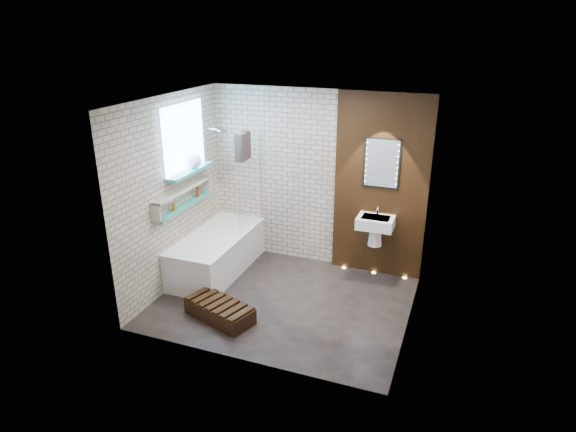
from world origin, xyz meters
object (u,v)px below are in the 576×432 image
at_px(washbasin, 375,226).
at_px(led_mirror, 382,163).
at_px(walnut_step, 220,311).
at_px(bath_screen, 250,182).
at_px(bathtub, 217,253).

xyz_separation_m(washbasin, led_mirror, (0.00, 0.16, 0.86)).
bearing_deg(walnut_step, led_mirror, 50.66).
bearing_deg(bath_screen, walnut_step, -80.11).
bearing_deg(walnut_step, bathtub, 119.41).
bearing_deg(walnut_step, bath_screen, 99.89).
relative_size(bathtub, led_mirror, 2.49).
relative_size(bathtub, walnut_step, 1.96).
bearing_deg(bath_screen, led_mirror, 10.66).
height_order(led_mirror, walnut_step, led_mirror).
xyz_separation_m(bathtub, led_mirror, (2.17, 0.78, 1.36)).
height_order(bathtub, washbasin, washbasin).
relative_size(bathtub, washbasin, 3.00).
bearing_deg(led_mirror, washbasin, -90.00).
xyz_separation_m(bath_screen, walnut_step, (0.27, -1.55, -1.18)).
height_order(bathtub, bath_screen, bath_screen).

